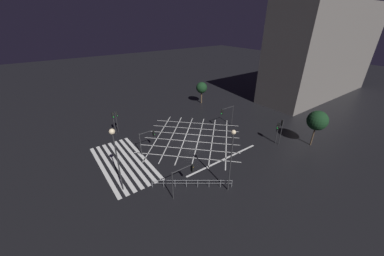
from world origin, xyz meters
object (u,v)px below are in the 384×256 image
at_px(traffic_light_se_cross, 184,174).
at_px(street_lamp_west, 232,150).
at_px(street_lamp_east, 114,144).
at_px(street_tree_near, 317,121).
at_px(traffic_light_sw_cross, 116,117).
at_px(street_tree_far, 202,88).
at_px(traffic_light_ne_main, 282,127).
at_px(traffic_light_ne_cross, 278,129).
at_px(traffic_light_sw_main, 113,119).
at_px(traffic_light_median_north, 227,113).
at_px(traffic_light_median_south, 148,137).

bearing_deg(traffic_light_se_cross, street_lamp_west, -30.48).
height_order(street_lamp_east, street_tree_near, street_lamp_east).
distance_m(traffic_light_se_cross, street_tree_near, 22.17).
height_order(traffic_light_sw_cross, street_tree_far, street_tree_far).
distance_m(traffic_light_ne_main, street_lamp_east, 24.10).
height_order(traffic_light_ne_cross, street_tree_far, street_tree_far).
bearing_deg(traffic_light_ne_main, street_lamp_west, 100.94).
relative_size(traffic_light_sw_main, traffic_light_ne_cross, 1.14).
bearing_deg(traffic_light_se_cross, traffic_light_median_north, 31.15).
bearing_deg(traffic_light_median_north, traffic_light_ne_cross, 104.96).
distance_m(traffic_light_median_north, street_tree_far, 13.20).
bearing_deg(traffic_light_sw_cross, street_lamp_east, -107.25).
bearing_deg(street_tree_near, traffic_light_ne_cross, -131.22).
bearing_deg(traffic_light_sw_cross, traffic_light_median_south, -80.53).
relative_size(traffic_light_ne_main, street_lamp_east, 0.53).
bearing_deg(traffic_light_ne_main, traffic_light_median_north, 15.22).
height_order(traffic_light_se_cross, street_lamp_east, street_lamp_east).
height_order(traffic_light_sw_cross, street_lamp_west, street_lamp_west).
xyz_separation_m(traffic_light_ne_main, street_tree_near, (3.12, 3.94, 1.20)).
height_order(traffic_light_ne_cross, street_lamp_west, street_lamp_west).
bearing_deg(traffic_light_ne_main, traffic_light_se_cross, 90.23).
height_order(traffic_light_sw_main, traffic_light_se_cross, traffic_light_sw_main).
distance_m(street_lamp_west, street_tree_near, 17.61).
height_order(traffic_light_ne_cross, traffic_light_se_cross, traffic_light_se_cross).
distance_m(traffic_light_median_south, traffic_light_se_cross, 10.03).
distance_m(traffic_light_ne_cross, traffic_light_ne_main, 0.71).
bearing_deg(traffic_light_ne_cross, street_lamp_west, 13.04).
distance_m(traffic_light_sw_cross, traffic_light_ne_cross, 26.43).
relative_size(traffic_light_sw_cross, street_lamp_east, 0.48).
xyz_separation_m(traffic_light_ne_cross, traffic_light_ne_main, (0.48, 0.17, 0.48)).
bearing_deg(street_tree_near, traffic_light_se_cross, -97.93).
distance_m(street_lamp_east, street_lamp_west, 12.21).
relative_size(traffic_light_sw_main, traffic_light_ne_main, 0.95).
height_order(traffic_light_ne_main, street_tree_near, street_tree_near).
bearing_deg(traffic_light_median_south, traffic_light_se_cross, -93.06).
bearing_deg(traffic_light_ne_main, traffic_light_sw_main, 46.85).
height_order(traffic_light_median_north, street_tree_near, street_tree_near).
relative_size(traffic_light_median_north, street_tree_far, 0.78).
bearing_deg(traffic_light_ne_cross, traffic_light_sw_cross, -44.74).
relative_size(traffic_light_median_south, traffic_light_ne_cross, 0.99).
relative_size(traffic_light_ne_cross, street_tree_far, 0.72).
bearing_deg(street_tree_far, traffic_light_ne_cross, -4.90).
relative_size(traffic_light_sw_cross, street_lamp_west, 0.49).
bearing_deg(traffic_light_median_north, traffic_light_median_south, -2.64).
relative_size(traffic_light_ne_cross, street_lamp_east, 0.45).
bearing_deg(street_tree_near, traffic_light_median_south, -121.45).
bearing_deg(traffic_light_sw_main, traffic_light_ne_cross, 47.36).
distance_m(traffic_light_sw_cross, street_lamp_west, 22.54).
height_order(traffic_light_median_south, street_lamp_east, street_lamp_east).
distance_m(traffic_light_median_north, traffic_light_median_south, 14.93).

